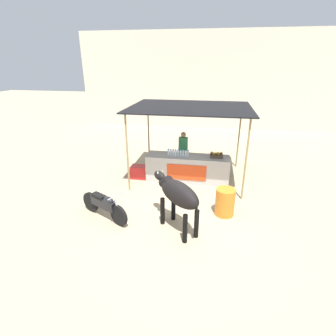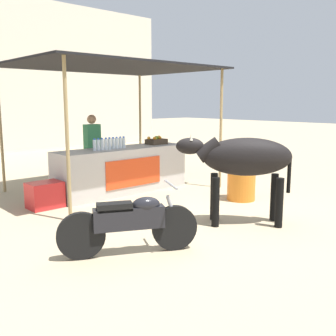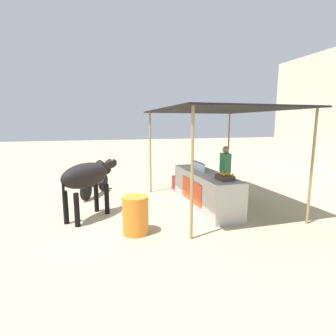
# 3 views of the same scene
# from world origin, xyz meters

# --- Properties ---
(ground_plane) EXTENTS (60.00, 60.00, 0.00)m
(ground_plane) POSITION_xyz_m (0.00, 0.00, 0.00)
(ground_plane) COLOR tan
(building_wall_far) EXTENTS (16.00, 0.50, 5.91)m
(building_wall_far) POSITION_xyz_m (0.00, 10.90, 2.96)
(building_wall_far) COLOR beige
(building_wall_far) RESTS_ON ground
(stall_counter) EXTENTS (3.00, 0.82, 0.96)m
(stall_counter) POSITION_xyz_m (0.00, 2.20, 0.48)
(stall_counter) COLOR #B2ADA8
(stall_counter) RESTS_ON ground
(stall_awning) EXTENTS (4.20, 3.20, 2.68)m
(stall_awning) POSITION_xyz_m (0.00, 2.50, 2.57)
(stall_awning) COLOR black
(stall_awning) RESTS_ON ground
(water_bottle_row) EXTENTS (0.79, 0.07, 0.25)m
(water_bottle_row) POSITION_xyz_m (-0.35, 2.15, 1.07)
(water_bottle_row) COLOR silver
(water_bottle_row) RESTS_ON stall_counter
(fruit_crate) EXTENTS (0.44, 0.32, 0.18)m
(fruit_crate) POSITION_xyz_m (1.01, 2.25, 1.04)
(fruit_crate) COLOR #3F3326
(fruit_crate) RESTS_ON stall_counter
(vendor_behind_counter) EXTENTS (0.34, 0.22, 1.65)m
(vendor_behind_counter) POSITION_xyz_m (-0.27, 2.95, 0.85)
(vendor_behind_counter) COLOR #383842
(vendor_behind_counter) RESTS_ON ground
(cooler_box) EXTENTS (0.60, 0.44, 0.48)m
(cooler_box) POSITION_xyz_m (-1.83, 2.10, 0.24)
(cooler_box) COLOR red
(cooler_box) RESTS_ON ground
(water_barrel) EXTENTS (0.55, 0.55, 0.81)m
(water_barrel) POSITION_xyz_m (1.31, 0.03, 0.41)
(water_barrel) COLOR orange
(water_barrel) RESTS_ON ground
(cow) EXTENTS (1.54, 1.55, 1.44)m
(cow) POSITION_xyz_m (0.06, -0.91, 1.03)
(cow) COLOR black
(cow) RESTS_ON ground
(motorcycle_parked) EXTENTS (1.64, 0.95, 0.90)m
(motorcycle_parked) POSITION_xyz_m (-2.03, -0.76, 0.43)
(motorcycle_parked) COLOR black
(motorcycle_parked) RESTS_ON ground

